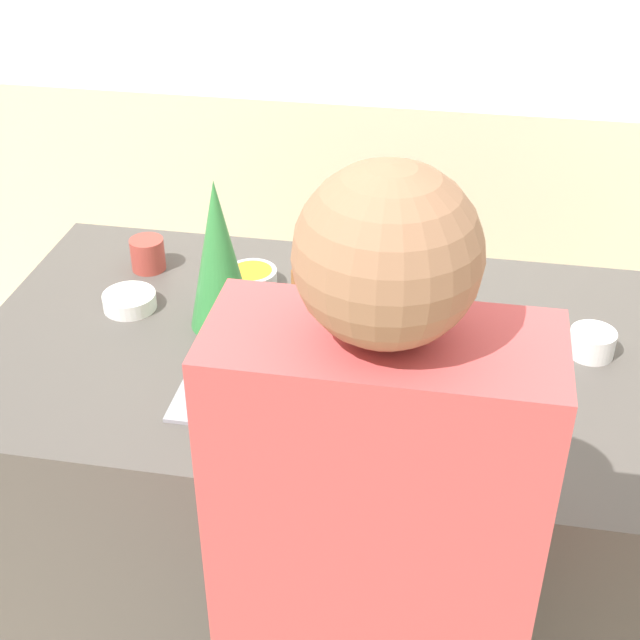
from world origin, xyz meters
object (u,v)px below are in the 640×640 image
Objects in this scene: candy_bowl_behind_tray at (252,277)px; candy_bowl_center_rear at (129,300)px; gingerbread_house at (274,346)px; candy_bowl_far_left at (436,341)px; candy_bowl_near_tray_right at (509,345)px; mug at (148,254)px; candy_bowl_near_tray_left at (592,342)px; decorative_tree at (218,255)px; baking_tray at (276,387)px.

candy_bowl_behind_tray is 0.28m from candy_bowl_center_rear.
candy_bowl_far_left is (0.30, 0.18, -0.07)m from gingerbread_house.
mug reaches higher than candy_bowl_near_tray_right.
gingerbread_house is 0.46m from candy_bowl_center_rear.
candy_bowl_near_tray_right is 0.88m from mug.
candy_bowl_behind_tray is at bearing 169.35° from candy_bowl_near_tray_left.
decorative_tree is 0.27m from candy_bowl_center_rear.
gingerbread_house is at bearing 34.36° from baking_tray.
baking_tray is 0.58m from mug.
baking_tray is 2.84× the size of candy_bowl_near_tray_right.
candy_bowl_near_tray_left reaches higher than candy_bowl_near_tray_right.
candy_bowl_behind_tray is 1.43× the size of mug.
baking_tray is at bearing -51.82° from decorative_tree.
decorative_tree is (-0.16, 0.21, 0.07)m from gingerbread_house.
gingerbread_house is 0.41m from candy_bowl_behind_tray.
candy_bowl_behind_tray is at bearing 110.39° from baking_tray.
candy_bowl_near_tray_left is at bearing 20.62° from baking_tray.
gingerbread_house reaches higher than candy_bowl_near_tray_right.
candy_bowl_near_tray_right reaches higher than baking_tray.
candy_bowl_far_left is (0.30, 0.18, 0.03)m from baking_tray.
gingerbread_house is at bearing -45.47° from mug.
candy_bowl_near_tray_left is 0.32m from candy_bowl_far_left.
candy_bowl_far_left is 0.74m from mug.
gingerbread_house is 0.49m from candy_bowl_near_tray_right.
candy_bowl_behind_tray is (-0.14, 0.37, -0.08)m from gingerbread_house.
mug is (-0.85, 0.22, 0.01)m from candy_bowl_near_tray_right.
candy_bowl_near_tray_right is at bearing -16.89° from candy_bowl_behind_tray.
decorative_tree is at bearing -6.43° from candy_bowl_center_rear.
decorative_tree reaches higher than candy_bowl_center_rear.
mug is at bearing 95.74° from candy_bowl_center_rear.
mug is (-0.40, 0.41, 0.04)m from baking_tray.
candy_bowl_behind_tray reaches higher than candy_bowl_center_rear.
mug is at bearing 134.49° from baking_tray.
decorative_tree is at bearing -40.18° from mug.
candy_bowl_near_tray_right is at bearing -2.62° from candy_bowl_center_rear.
gingerbread_house is 3.05× the size of mug.
baking_tray is 0.66m from candy_bowl_near_tray_left.
candy_bowl_behind_tray reaches higher than baking_tray.
candy_bowl_near_tray_left is 1.03m from mug.
candy_bowl_near_tray_left is (0.62, 0.23, -0.07)m from gingerbread_house.
candy_bowl_near_tray_right is 1.38× the size of candy_bowl_near_tray_left.
candy_bowl_behind_tray is (-0.59, 0.18, -0.00)m from candy_bowl_near_tray_right.
mug is (-0.26, 0.04, 0.02)m from candy_bowl_behind_tray.
decorative_tree is at bearing -178.28° from candy_bowl_near_tray_left.
candy_bowl_near_tray_left is 1.00m from candy_bowl_center_rear.
mug is (-0.24, 0.20, -0.13)m from decorative_tree.
candy_bowl_near_tray_right is at bearing 6.77° from candy_bowl_far_left.
mug is (-0.70, 0.23, 0.01)m from candy_bowl_far_left.
candy_bowl_center_rear is 1.46× the size of mug.
decorative_tree reaches higher than mug.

